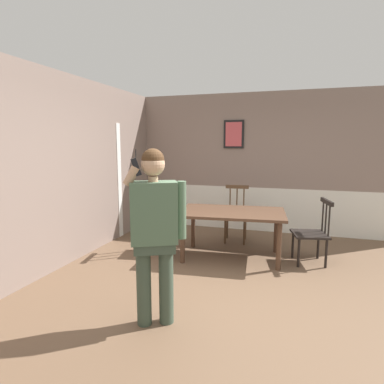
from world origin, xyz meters
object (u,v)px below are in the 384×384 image
(chair_near_window, at_px, (158,223))
(chair_by_doorway, at_px, (236,214))
(chair_at_table_head, at_px, (312,232))
(dining_table, at_px, (232,217))
(person_figure, at_px, (155,225))

(chair_near_window, xyz_separation_m, chair_by_doorway, (1.08, 0.99, -0.00))
(chair_at_table_head, bearing_deg, chair_near_window, 83.42)
(chair_at_table_head, bearing_deg, chair_by_doorway, 46.62)
(chair_by_doorway, distance_m, chair_at_table_head, 1.46)
(dining_table, relative_size, chair_near_window, 1.57)
(dining_table, height_order, chair_by_doorway, chair_by_doorway)
(dining_table, relative_size, chair_by_doorway, 1.67)
(dining_table, bearing_deg, chair_by_doorway, 95.89)
(chair_near_window, distance_m, chair_at_table_head, 2.34)
(chair_by_doorway, relative_size, chair_at_table_head, 1.05)
(chair_near_window, height_order, chair_by_doorway, chair_near_window)
(chair_by_doorway, xyz_separation_m, person_figure, (-0.26, -2.92, 0.50))
(dining_table, xyz_separation_m, chair_by_doorway, (-0.09, 0.87, -0.16))
(chair_at_table_head, relative_size, person_figure, 0.56)
(dining_table, height_order, person_figure, person_figure)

